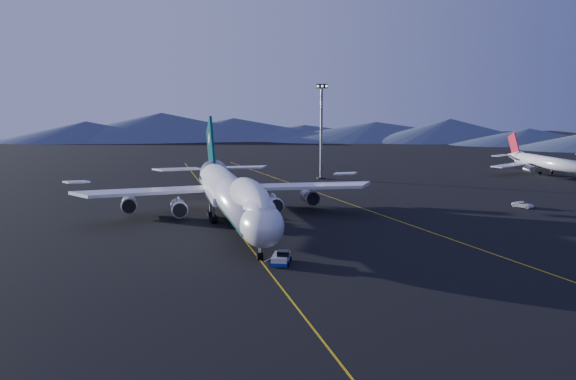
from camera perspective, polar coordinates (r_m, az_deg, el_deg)
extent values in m
plane|color=black|center=(121.98, -4.95, -3.08)|extent=(500.00, 500.00, 0.00)
cube|color=gold|center=(121.98, -4.95, -3.08)|extent=(0.25, 220.00, 0.01)
cube|color=gold|center=(139.00, 6.72, -1.66)|extent=(28.08, 198.09, 0.01)
cone|color=#46526B|center=(350.76, -17.49, 5.20)|extent=(100.00, 100.00, 12.00)
cone|color=#46526B|center=(354.94, -4.84, 5.60)|extent=(100.00, 100.00, 12.00)
cone|color=#46526B|center=(350.45, 7.83, 5.51)|extent=(100.00, 100.00, 12.00)
cone|color=#46526B|center=(337.45, 20.64, 4.92)|extent=(100.00, 100.00, 12.00)
cylinder|color=silver|center=(120.97, -4.98, -0.49)|extent=(6.50, 56.00, 6.50)
ellipsoid|color=silver|center=(93.84, -2.37, -3.13)|extent=(6.50, 10.40, 6.50)
ellipsoid|color=silver|center=(102.56, -3.42, -0.71)|extent=(5.13, 25.16, 5.85)
cube|color=black|center=(91.68, -2.13, -2.65)|extent=(3.60, 1.61, 1.29)
cone|color=silver|center=(153.25, -6.87, 1.72)|extent=(6.50, 12.00, 6.50)
cube|color=#04373B|center=(122.09, -5.05, -0.83)|extent=(6.24, 60.00, 1.10)
cube|color=silver|center=(126.52, -5.36, -0.59)|extent=(7.50, 13.00, 1.60)
cube|color=silver|center=(131.10, -12.03, -0.11)|extent=(30.62, 23.28, 2.83)
cube|color=silver|center=(135.02, 0.36, 0.33)|extent=(30.62, 23.28, 2.83)
cylinder|color=slate|center=(127.84, -9.69, -1.54)|extent=(2.90, 5.50, 2.90)
cylinder|color=slate|center=(133.97, -13.95, -1.21)|extent=(2.90, 5.50, 2.90)
cylinder|color=slate|center=(130.49, -1.34, -1.21)|extent=(2.90, 5.50, 2.90)
cylinder|color=slate|center=(138.97, 1.91, -0.60)|extent=(2.90, 5.50, 2.90)
cube|color=#04373B|center=(151.75, -6.86, 3.55)|extent=(0.55, 14.11, 15.94)
cube|color=silver|center=(153.99, -9.71, 1.84)|extent=(12.39, 9.47, 0.98)
cube|color=silver|center=(155.74, -4.20, 2.02)|extent=(12.39, 9.47, 0.98)
cylinder|color=black|center=(96.42, -2.53, -5.89)|extent=(0.90, 1.10, 1.10)
cube|color=silver|center=(94.04, -0.64, -6.11)|extent=(3.78, 5.10, 1.15)
cube|color=navy|center=(94.15, -0.64, -6.36)|extent=(3.95, 5.33, 0.52)
cube|color=black|center=(93.83, -0.64, -5.62)|extent=(2.15, 2.15, 0.94)
cylinder|color=silver|center=(209.23, 22.29, 2.22)|extent=(3.83, 32.28, 3.83)
cone|color=silver|center=(224.89, 19.44, 2.88)|extent=(3.83, 7.06, 3.83)
cube|color=silver|center=(207.75, 19.21, 2.12)|extent=(16.94, 11.44, 0.35)
cube|color=silver|center=(219.34, 23.65, 2.19)|extent=(16.94, 11.44, 0.35)
cylinder|color=slate|center=(208.31, 20.62, 1.73)|extent=(1.92, 3.53, 1.92)
cylinder|color=slate|center=(214.74, 23.07, 1.78)|extent=(1.92, 3.53, 1.92)
cube|color=#B31025|center=(224.99, 19.42, 3.86)|extent=(0.35, 6.88, 8.13)
imported|color=silver|center=(148.21, 20.19, -1.24)|extent=(4.28, 5.22, 1.32)
cylinder|color=black|center=(186.24, 2.95, 1.07)|extent=(2.52, 2.52, 0.42)
cylinder|color=slate|center=(184.98, 2.98, 5.04)|extent=(0.73, 0.73, 26.24)
cube|color=black|center=(184.62, 3.01, 9.21)|extent=(3.36, 0.84, 1.26)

